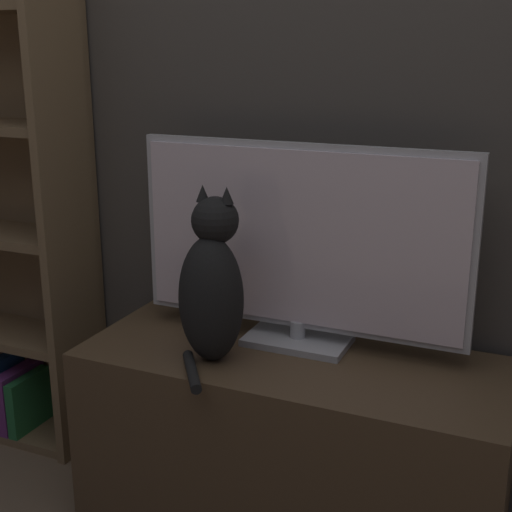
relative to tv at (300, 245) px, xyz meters
The scene contains 4 objects.
wall_back 0.51m from the tv, 84.30° to the left, with size 4.80×0.05×2.60m.
tv_stand 0.57m from the tv, 78.52° to the right, with size 1.19×0.49×0.54m.
tv is the anchor object (origin of this frame).
cat 0.28m from the tv, 132.71° to the right, with size 0.18×0.31×0.48m.
Camera 1 is at (0.63, -0.76, 1.36)m, focal length 50.00 mm.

